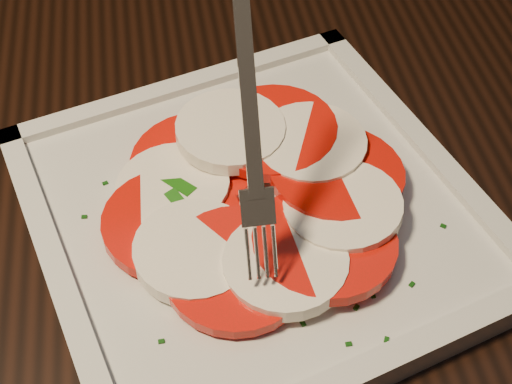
% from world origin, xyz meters
% --- Properties ---
extents(table, '(1.26, 0.89, 0.75)m').
position_xyz_m(table, '(0.09, -0.24, 0.65)').
color(table, black).
rests_on(table, ground).
extents(plate, '(0.32, 0.32, 0.01)m').
position_xyz_m(plate, '(0.11, -0.22, 0.76)').
color(plate, silver).
rests_on(plate, table).
extents(caprese_salad, '(0.22, 0.22, 0.03)m').
position_xyz_m(caprese_salad, '(0.11, -0.22, 0.78)').
color(caprese_salad, red).
rests_on(caprese_salad, plate).
extents(fork, '(0.05, 0.09, 0.14)m').
position_xyz_m(fork, '(0.11, -0.23, 0.86)').
color(fork, white).
rests_on(fork, caprese_salad).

